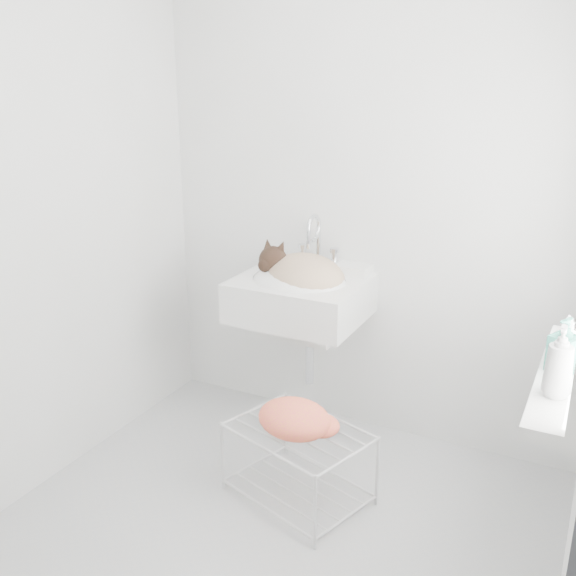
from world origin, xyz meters
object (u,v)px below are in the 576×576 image
at_px(cat, 302,272).
at_px(bottle_a, 555,395).
at_px(bottle_c, 564,358).
at_px(wire_rack, 298,467).
at_px(sink, 301,279).
at_px(bottle_b, 561,371).

distance_m(cat, bottle_a, 1.41).
bearing_deg(bottle_a, bottle_c, 90.00).
xyz_separation_m(cat, bottle_a, (1.22, -0.71, -0.04)).
bearing_deg(bottle_a, wire_rack, 166.59).
bearing_deg(sink, bottle_c, -18.90).
xyz_separation_m(wire_rack, bottle_c, (1.00, 0.07, 0.70)).
bearing_deg(bottle_a, cat, 149.56).
relative_size(wire_rack, bottle_c, 3.71).
xyz_separation_m(sink, bottle_b, (1.23, -0.54, 0.00)).
bearing_deg(bottle_a, bottle_b, 90.00).
bearing_deg(wire_rack, sink, 114.92).
relative_size(cat, bottle_b, 2.40).
height_order(sink, bottle_a, sink).
bearing_deg(cat, bottle_c, -4.51).
bearing_deg(bottle_b, bottle_c, 90.00).
xyz_separation_m(wire_rack, bottle_b, (1.00, -0.04, 0.70)).
xyz_separation_m(sink, wire_rack, (0.23, -0.49, -0.70)).
bearing_deg(sink, wire_rack, -65.08).
xyz_separation_m(sink, bottle_c, (1.23, -0.42, 0.00)).
bearing_deg(bottle_b, bottle_a, -90.00).
distance_m(bottle_a, bottle_c, 0.31).
relative_size(cat, bottle_c, 2.99).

